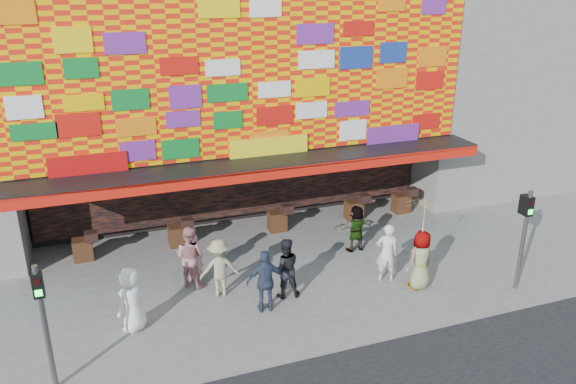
# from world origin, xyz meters

# --- Properties ---
(ground) EXTENTS (90.00, 90.00, 0.00)m
(ground) POSITION_xyz_m (0.00, 0.00, 0.00)
(ground) COLOR slate
(ground) RESTS_ON ground
(shop_building) EXTENTS (15.20, 9.40, 10.00)m
(shop_building) POSITION_xyz_m (0.00, 8.18, 5.23)
(shop_building) COLOR gray
(shop_building) RESTS_ON ground
(neighbor_right) EXTENTS (11.00, 8.00, 12.00)m
(neighbor_right) POSITION_xyz_m (13.00, 8.00, 6.00)
(neighbor_right) COLOR gray
(neighbor_right) RESTS_ON ground
(signal_left) EXTENTS (0.22, 0.20, 3.00)m
(signal_left) POSITION_xyz_m (-6.20, -1.50, 1.86)
(signal_left) COLOR #59595B
(signal_left) RESTS_ON ground
(signal_right) EXTENTS (0.22, 0.20, 3.00)m
(signal_right) POSITION_xyz_m (6.20, -1.50, 1.86)
(signal_right) COLOR #59595B
(signal_right) RESTS_ON ground
(ped_a) EXTENTS (0.99, 0.98, 1.73)m
(ped_a) POSITION_xyz_m (-4.36, 0.15, 0.86)
(ped_a) COLOR white
(ped_a) RESTS_ON ground
(ped_b) EXTENTS (0.64, 0.51, 1.54)m
(ped_b) POSITION_xyz_m (-2.44, 2.04, 0.77)
(ped_b) COLOR pink
(ped_b) RESTS_ON ground
(ped_c) EXTENTS (0.94, 0.79, 1.75)m
(ped_c) POSITION_xyz_m (-0.21, 0.37, 0.88)
(ped_c) COLOR black
(ped_c) RESTS_ON ground
(ped_d) EXTENTS (1.13, 0.70, 1.69)m
(ped_d) POSITION_xyz_m (-1.91, 1.06, 0.85)
(ped_d) COLOR #9A9670
(ped_d) RESTS_ON ground
(ped_e) EXTENTS (1.08, 0.55, 1.77)m
(ped_e) POSITION_xyz_m (-0.94, -0.16, 0.88)
(ped_e) COLOR #2E3A52
(ped_e) RESTS_ON ground
(ped_f) EXTENTS (1.46, 0.52, 1.56)m
(ped_f) POSITION_xyz_m (2.92, 2.27, 0.78)
(ped_f) COLOR gray
(ped_f) RESTS_ON ground
(ped_g) EXTENTS (0.94, 0.69, 1.76)m
(ped_g) POSITION_xyz_m (3.59, -0.50, 0.88)
(ped_g) COLOR gray
(ped_g) RESTS_ON ground
(ped_h) EXTENTS (0.76, 0.62, 1.80)m
(ped_h) POSITION_xyz_m (2.88, 0.20, 0.90)
(ped_h) COLOR silver
(ped_h) RESTS_ON ground
(ped_i) EXTENTS (1.13, 1.12, 1.84)m
(ped_i) POSITION_xyz_m (-2.57, 1.87, 0.92)
(ped_i) COLOR tan
(ped_i) RESTS_ON ground
(parasol) EXTENTS (1.33, 1.35, 1.98)m
(parasol) POSITION_xyz_m (3.59, -0.50, 2.21)
(parasol) COLOR #F9E49D
(parasol) RESTS_ON ground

